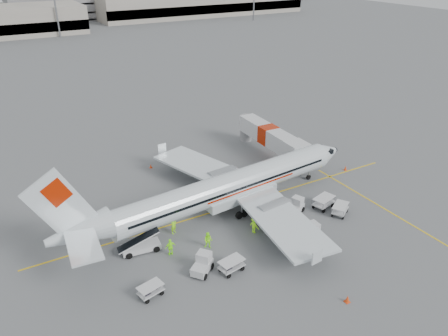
{
  "coord_description": "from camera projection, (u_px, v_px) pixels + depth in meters",
  "views": [
    {
      "loc": [
        -21.27,
        -35.16,
        25.17
      ],
      "look_at": [
        0.0,
        2.0,
        3.8
      ],
      "focal_mm": 35.0,
      "sensor_mm": 36.0,
      "label": 1
    }
  ],
  "objects": [
    {
      "name": "mast_center",
      "position": [
        55.0,
        1.0,
        136.94
      ],
      "size": [
        3.2,
        1.2,
        22.0
      ],
      "primitive_type": null,
      "color": "slate",
      "rests_on": "ground"
    },
    {
      "name": "crew_b",
      "position": [
        208.0,
        240.0,
        40.87
      ],
      "size": [
        1.03,
        1.03,
        1.69
      ],
      "primitive_type": "imported",
      "rotation": [
        0.0,
        0.0,
        -0.77
      ],
      "color": "#8DF015",
      "rests_on": "ground"
    },
    {
      "name": "cart_loaded_a",
      "position": [
        232.0,
        266.0,
        38.0
      ],
      "size": [
        2.43,
        1.68,
        1.17
      ],
      "primitive_type": null,
      "rotation": [
        0.0,
        0.0,
        0.17
      ],
      "color": "silver",
      "rests_on": "ground"
    },
    {
      "name": "terminal_east",
      "position": [
        200.0,
        2.0,
        189.48
      ],
      "size": [
        90.0,
        26.0,
        10.0
      ],
      "primitive_type": null,
      "color": "gray",
      "rests_on": "ground"
    },
    {
      "name": "ground",
      "position": [
        233.0,
        206.0,
        48.0
      ],
      "size": [
        360.0,
        360.0,
        0.0
      ],
      "primitive_type": "plane",
      "color": "#56595B"
    },
    {
      "name": "crew_d",
      "position": [
        171.0,
        247.0,
        39.93
      ],
      "size": [
        1.02,
        0.46,
        1.71
      ],
      "primitive_type": "imported",
      "rotation": [
        0.0,
        0.0,
        3.1
      ],
      "color": "#8DF015",
      "rests_on": "ground"
    },
    {
      "name": "stripe_lead",
      "position": [
        233.0,
        206.0,
        48.0
      ],
      "size": [
        44.0,
        0.2,
        0.01
      ],
      "primitive_type": "cube",
      "color": "yellow",
      "rests_on": "ground"
    },
    {
      "name": "aircraft",
      "position": [
        230.0,
        169.0,
        45.26
      ],
      "size": [
        37.67,
        30.82,
        9.7
      ],
      "primitive_type": null,
      "rotation": [
        0.0,
        0.0,
        0.1
      ],
      "color": "silver",
      "rests_on": "ground"
    },
    {
      "name": "crew_a",
      "position": [
        174.0,
        225.0,
        42.97
      ],
      "size": [
        0.83,
        0.74,
        1.91
      ],
      "primitive_type": "imported",
      "rotation": [
        0.0,
        0.0,
        0.52
      ],
      "color": "#8DF015",
      "rests_on": "ground"
    },
    {
      "name": "cart_empty_a",
      "position": [
        340.0,
        210.0,
        46.21
      ],
      "size": [
        2.61,
        2.31,
        1.17
      ],
      "primitive_type": null,
      "rotation": [
        0.0,
        0.0,
        0.55
      ],
      "color": "silver",
      "rests_on": "ground"
    },
    {
      "name": "stripe_cross",
      "position": [
        379.0,
        206.0,
        48.01
      ],
      "size": [
        0.2,
        20.0,
        0.01
      ],
      "primitive_type": "cube",
      "color": "yellow",
      "rests_on": "ground"
    },
    {
      "name": "parking_garage",
      "position": [
        87.0,
        0.0,
        180.23
      ],
      "size": [
        62.0,
        24.0,
        14.0
      ],
      "primitive_type": null,
      "color": "slate",
      "rests_on": "ground"
    },
    {
      "name": "cart_empty_b",
      "position": [
        324.0,
        202.0,
        47.42
      ],
      "size": [
        2.76,
        2.06,
        1.28
      ],
      "primitive_type": null,
      "rotation": [
        0.0,
        0.0,
        0.27
      ],
      "color": "silver",
      "rests_on": "ground"
    },
    {
      "name": "cone_nose",
      "position": [
        345.0,
        168.0,
        55.71
      ],
      "size": [
        0.37,
        0.37,
        0.6
      ],
      "primitive_type": "cone",
      "color": "#E83F11",
      "rests_on": "ground"
    },
    {
      "name": "crew_c",
      "position": [
        254.0,
        225.0,
        43.11
      ],
      "size": [
        0.9,
        1.23,
        1.71
      ],
      "primitive_type": "imported",
      "rotation": [
        0.0,
        0.0,
        1.83
      ],
      "color": "#8DF015",
      "rests_on": "ground"
    },
    {
      "name": "tug_mid",
      "position": [
        309.0,
        231.0,
        42.23
      ],
      "size": [
        2.14,
        1.28,
        1.62
      ],
      "primitive_type": null,
      "rotation": [
        0.0,
        0.0,
        -0.03
      ],
      "color": "silver",
      "rests_on": "ground"
    },
    {
      "name": "cone_port",
      "position": [
        151.0,
        166.0,
        56.28
      ],
      "size": [
        0.33,
        0.33,
        0.54
      ],
      "primitive_type": "cone",
      "color": "#E83F11",
      "rests_on": "ground"
    },
    {
      "name": "belt_loader",
      "position": [
        140.0,
        240.0,
        40.24
      ],
      "size": [
        4.91,
        2.32,
        2.56
      ],
      "primitive_type": null,
      "rotation": [
        0.0,
        0.0,
        -0.12
      ],
      "color": "silver",
      "rests_on": "ground"
    },
    {
      "name": "cone_stbd",
      "position": [
        347.0,
        299.0,
        34.73
      ],
      "size": [
        0.41,
        0.41,
        0.67
      ],
      "primitive_type": "cone",
      "color": "#E83F11",
      "rests_on": "ground"
    },
    {
      "name": "cart_loaded_b",
      "position": [
        151.0,
        291.0,
        35.27
      ],
      "size": [
        2.25,
        1.63,
        1.06
      ],
      "primitive_type": null,
      "rotation": [
        0.0,
        0.0,
        0.22
      ],
      "color": "silver",
      "rests_on": "ground"
    },
    {
      "name": "treeline",
      "position": [
        19.0,
        10.0,
        182.56
      ],
      "size": [
        300.0,
        3.0,
        6.0
      ],
      "primitive_type": null,
      "color": "black",
      "rests_on": "ground"
    },
    {
      "name": "tug_fore",
      "position": [
        295.0,
        206.0,
        46.44
      ],
      "size": [
        2.41,
        1.93,
        1.63
      ],
      "primitive_type": null,
      "rotation": [
        0.0,
        0.0,
        0.4
      ],
      "color": "silver",
      "rests_on": "ground"
    },
    {
      "name": "tug_aft",
      "position": [
        202.0,
        264.0,
        37.72
      ],
      "size": [
        2.55,
        2.41,
        1.73
      ],
      "primitive_type": null,
      "rotation": [
        0.0,
        0.0,
        0.69
      ],
      "color": "silver",
      "rests_on": "ground"
    },
    {
      "name": "jet_bridge",
      "position": [
        268.0,
        141.0,
        59.27
      ],
      "size": [
        3.19,
        15.47,
        4.05
      ],
      "primitive_type": null,
      "rotation": [
        0.0,
        0.0,
        -0.02
      ],
      "color": "silver",
      "rests_on": "ground"
    }
  ]
}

